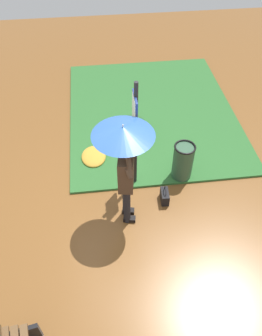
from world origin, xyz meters
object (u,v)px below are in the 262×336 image
(person_with_umbrella, at_px, (124,152))
(trash_bin, at_px, (183,162))
(info_sign_post, at_px, (135,126))
(handbag, at_px, (165,196))

(person_with_umbrella, bearing_deg, trash_bin, -57.33)
(person_with_umbrella, xyz_separation_m, info_sign_post, (0.73, -0.26, -0.11))
(person_with_umbrella, distance_m, handbag, 1.63)
(person_with_umbrella, height_order, trash_bin, person_with_umbrella)
(info_sign_post, bearing_deg, handbag, -135.98)
(person_with_umbrella, bearing_deg, handbag, -74.80)
(info_sign_post, distance_m, trash_bin, 1.40)
(handbag, relative_size, trash_bin, 0.44)
(handbag, bearing_deg, trash_bin, -38.20)
(trash_bin, bearing_deg, handbag, 141.80)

